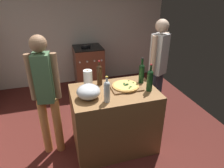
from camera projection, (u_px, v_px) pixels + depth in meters
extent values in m
cube|color=#511E19|center=(91.00, 114.00, 3.68)|extent=(4.16, 3.59, 0.02)
cube|color=#BCB7AD|center=(74.00, 26.00, 4.44)|extent=(4.16, 0.10, 2.60)
cube|color=olive|center=(114.00, 119.00, 2.78)|extent=(1.11, 0.74, 0.88)
cube|color=brown|center=(126.00, 87.00, 2.66)|extent=(0.40, 0.32, 0.02)
cylinder|color=tan|center=(126.00, 86.00, 2.65)|extent=(0.36, 0.36, 0.02)
cylinder|color=#EAC660|center=(126.00, 85.00, 2.65)|extent=(0.32, 0.32, 0.00)
cylinder|color=#335926|center=(125.00, 85.00, 2.63)|extent=(0.04, 0.04, 0.01)
cylinder|color=#335926|center=(127.00, 84.00, 2.66)|extent=(0.03, 0.03, 0.01)
cylinder|color=#335926|center=(133.00, 83.00, 2.70)|extent=(0.02, 0.02, 0.01)
cylinder|color=#335926|center=(127.00, 85.00, 2.64)|extent=(0.03, 0.03, 0.01)
cylinder|color=#335926|center=(129.00, 81.00, 2.76)|extent=(0.02, 0.02, 0.01)
cylinder|color=#335926|center=(131.00, 87.00, 2.59)|extent=(0.03, 0.03, 0.01)
cylinder|color=#335926|center=(126.00, 85.00, 2.64)|extent=(0.02, 0.02, 0.01)
cylinder|color=#335926|center=(126.00, 85.00, 2.65)|extent=(0.02, 0.02, 0.01)
cylinder|color=#335926|center=(129.00, 88.00, 2.56)|extent=(0.03, 0.03, 0.01)
cylinder|color=#335926|center=(124.00, 84.00, 2.65)|extent=(0.02, 0.02, 0.01)
cylinder|color=#335926|center=(126.00, 85.00, 2.64)|extent=(0.03, 0.03, 0.01)
cylinder|color=#335926|center=(124.00, 83.00, 2.68)|extent=(0.03, 0.03, 0.01)
cylinder|color=#B2B2B7|center=(89.00, 98.00, 2.41)|extent=(0.12, 0.12, 0.01)
ellipsoid|color=silver|center=(88.00, 92.00, 2.38)|extent=(0.28, 0.28, 0.17)
cylinder|color=white|center=(88.00, 79.00, 2.62)|extent=(0.12, 0.12, 0.24)
cylinder|color=#997551|center=(88.00, 79.00, 2.62)|extent=(0.03, 0.03, 0.25)
cylinder|color=#331E0F|center=(99.00, 76.00, 2.70)|extent=(0.07, 0.07, 0.24)
sphere|color=#331E0F|center=(99.00, 68.00, 2.65)|extent=(0.07, 0.07, 0.07)
cylinder|color=#331E0F|center=(99.00, 64.00, 2.63)|extent=(0.03, 0.03, 0.07)
cylinder|color=maroon|center=(99.00, 61.00, 2.61)|extent=(0.03, 0.03, 0.01)
cylinder|color=#143819|center=(150.00, 82.00, 2.54)|extent=(0.08, 0.08, 0.24)
sphere|color=#143819|center=(150.00, 73.00, 2.49)|extent=(0.08, 0.08, 0.08)
cylinder|color=#143819|center=(151.00, 68.00, 2.46)|extent=(0.03, 0.03, 0.09)
cylinder|color=maroon|center=(151.00, 65.00, 2.44)|extent=(0.03, 0.03, 0.01)
cylinder|color=silver|center=(107.00, 93.00, 2.30)|extent=(0.07, 0.07, 0.22)
sphere|color=silver|center=(107.00, 84.00, 2.25)|extent=(0.07, 0.07, 0.07)
cylinder|color=silver|center=(107.00, 80.00, 2.23)|extent=(0.03, 0.03, 0.06)
cylinder|color=gold|center=(107.00, 77.00, 2.21)|extent=(0.03, 0.03, 0.01)
cylinder|color=#143819|center=(141.00, 75.00, 2.76)|extent=(0.07, 0.07, 0.23)
sphere|color=#143819|center=(142.00, 67.00, 2.71)|extent=(0.07, 0.07, 0.07)
cylinder|color=#143819|center=(142.00, 62.00, 2.68)|extent=(0.03, 0.03, 0.09)
cylinder|color=black|center=(143.00, 58.00, 2.65)|extent=(0.03, 0.03, 0.01)
cube|color=brown|center=(89.00, 68.00, 4.52)|extent=(0.61, 0.59, 0.90)
cube|color=black|center=(88.00, 48.00, 4.31)|extent=(0.61, 0.59, 0.02)
cylinder|color=silver|center=(80.00, 62.00, 4.08)|extent=(0.04, 0.02, 0.04)
cylinder|color=silver|center=(87.00, 62.00, 4.12)|extent=(0.04, 0.02, 0.04)
cylinder|color=silver|center=(95.00, 61.00, 4.16)|extent=(0.04, 0.02, 0.04)
cylinder|color=silver|center=(102.00, 60.00, 4.20)|extent=(0.04, 0.02, 0.04)
cylinder|color=black|center=(86.00, 46.00, 4.33)|extent=(0.20, 0.20, 0.04)
cylinder|color=#D88C4C|center=(45.00, 127.00, 2.68)|extent=(0.11, 0.11, 0.81)
cylinder|color=#D88C4C|center=(58.00, 126.00, 2.70)|extent=(0.11, 0.11, 0.81)
cube|color=#4C724C|center=(44.00, 78.00, 2.38)|extent=(0.22, 0.23, 0.61)
cylinder|color=#936B4C|center=(31.00, 78.00, 2.35)|extent=(0.08, 0.08, 0.58)
cylinder|color=#936B4C|center=(56.00, 76.00, 2.39)|extent=(0.08, 0.08, 0.58)
sphere|color=#936B4C|center=(38.00, 44.00, 2.20)|extent=(0.20, 0.20, 0.20)
cylinder|color=#383D4C|center=(158.00, 93.00, 3.49)|extent=(0.11, 0.11, 0.83)
cylinder|color=#383D4C|center=(151.00, 98.00, 3.36)|extent=(0.11, 0.11, 0.83)
cube|color=silver|center=(159.00, 54.00, 3.11)|extent=(0.29, 0.28, 0.63)
cylinder|color=beige|center=(165.00, 51.00, 3.20)|extent=(0.08, 0.08, 0.59)
cylinder|color=beige|center=(153.00, 56.00, 3.00)|extent=(0.08, 0.08, 0.59)
sphere|color=beige|center=(162.00, 26.00, 2.92)|extent=(0.20, 0.20, 0.20)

